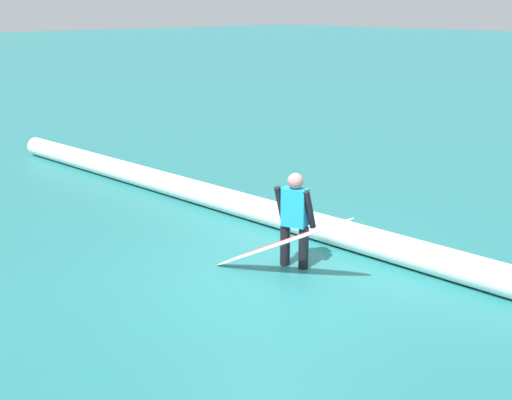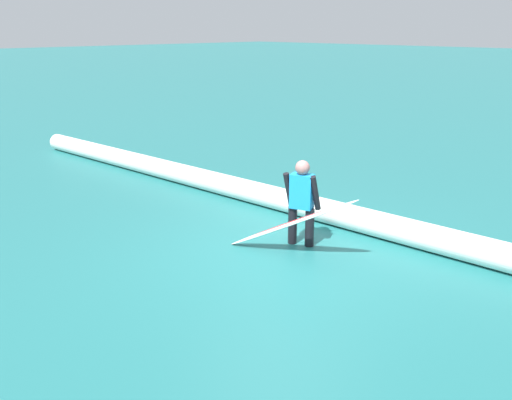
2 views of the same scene
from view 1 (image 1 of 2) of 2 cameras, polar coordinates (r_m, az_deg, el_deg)
ground_plane at (r=9.01m, az=1.14°, el=-6.53°), size 165.55×165.55×0.00m
surfer at (r=9.08m, az=3.35°, el=-1.34°), size 0.49×0.39×1.34m
surfboard at (r=8.78m, az=2.17°, el=-3.71°), size 1.95×0.93×1.03m
wave_crest_foreground at (r=10.45m, az=4.52°, el=-2.06°), size 17.21×1.47×0.42m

